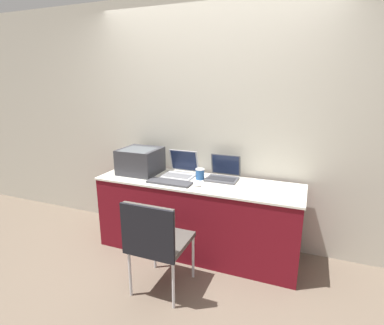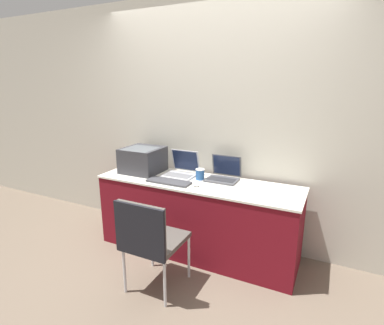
{
  "view_description": "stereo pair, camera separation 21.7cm",
  "coord_description": "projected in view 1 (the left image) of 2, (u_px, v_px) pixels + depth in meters",
  "views": [
    {
      "loc": [
        1.01,
        -2.37,
        1.73
      ],
      "look_at": [
        -0.07,
        0.32,
        0.95
      ],
      "focal_mm": 28.0,
      "sensor_mm": 36.0,
      "label": 1
    },
    {
      "loc": [
        1.21,
        -2.28,
        1.73
      ],
      "look_at": [
        -0.07,
        0.32,
        0.95
      ],
      "focal_mm": 28.0,
      "sensor_mm": 36.0,
      "label": 2
    }
  ],
  "objects": [
    {
      "name": "wall_back",
      "position": [
        210.0,
        124.0,
        3.21
      ],
      "size": [
        8.0,
        0.05,
        2.6
      ],
      "color": "#B7B2A3",
      "rests_on": "ground_plane"
    },
    {
      "name": "printer",
      "position": [
        140.0,
        160.0,
        3.25
      ],
      "size": [
        0.41,
        0.4,
        0.27
      ],
      "color": "#333338",
      "rests_on": "table"
    },
    {
      "name": "table",
      "position": [
        197.0,
        216.0,
        3.1
      ],
      "size": [
        2.06,
        0.61,
        0.77
      ],
      "color": "maroon",
      "rests_on": "ground_plane"
    },
    {
      "name": "coffee_cup",
      "position": [
        200.0,
        174.0,
        3.05
      ],
      "size": [
        0.09,
        0.09,
        0.11
      ],
      "color": "#285699",
      "rests_on": "table"
    },
    {
      "name": "mouse",
      "position": [
        198.0,
        185.0,
        2.84
      ],
      "size": [
        0.07,
        0.04,
        0.03
      ],
      "color": "silver",
      "rests_on": "table"
    },
    {
      "name": "chair",
      "position": [
        155.0,
        238.0,
        2.39
      ],
      "size": [
        0.45,
        0.48,
        0.85
      ],
      "color": "#4C4742",
      "rests_on": "ground_plane"
    },
    {
      "name": "laptop_right",
      "position": [
        223.0,
        174.0,
        3.06
      ],
      "size": [
        0.31,
        0.28,
        0.24
      ],
      "color": "#4C4C51",
      "rests_on": "table"
    },
    {
      "name": "laptop_left",
      "position": [
        180.0,
        170.0,
        3.17
      ],
      "size": [
        0.32,
        0.32,
        0.26
      ],
      "color": "#B7B7BC",
      "rests_on": "table"
    },
    {
      "name": "ground_plane",
      "position": [
        187.0,
        265.0,
        2.94
      ],
      "size": [
        14.0,
        14.0,
        0.0
      ],
      "primitive_type": "plane",
      "color": "#6B5B4C"
    },
    {
      "name": "external_keyboard",
      "position": [
        169.0,
        182.0,
        2.94
      ],
      "size": [
        0.45,
        0.15,
        0.02
      ],
      "color": "#3D3D42",
      "rests_on": "table"
    }
  ]
}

